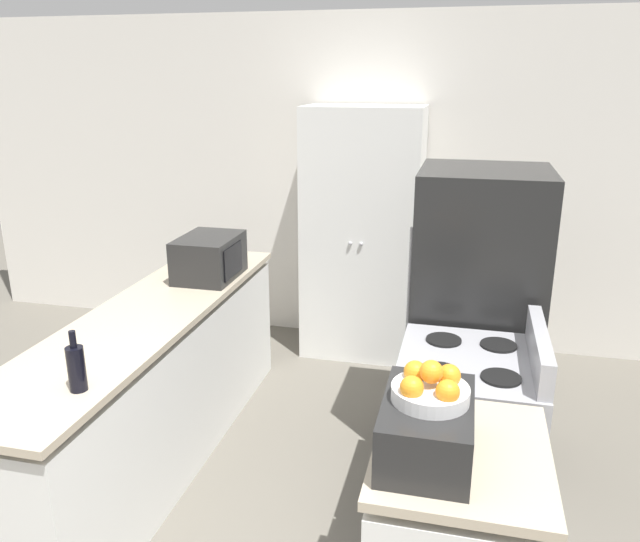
{
  "coord_description": "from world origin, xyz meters",
  "views": [
    {
      "loc": [
        0.81,
        -1.46,
        2.15
      ],
      "look_at": [
        0.0,
        1.89,
        1.05
      ],
      "focal_mm": 35.0,
      "sensor_mm": 36.0,
      "label": 1
    }
  ],
  "objects_px": {
    "stove": "(464,444)",
    "toaster_oven": "(426,428)",
    "pantry_cabinet": "(362,234)",
    "wine_bottle": "(76,367)",
    "refrigerator": "(475,316)",
    "microwave": "(209,257)",
    "fruit_bowl": "(430,388)"
  },
  "relations": [
    {
      "from": "wine_bottle",
      "to": "toaster_oven",
      "type": "relative_size",
      "value": 0.57
    },
    {
      "from": "stove",
      "to": "toaster_oven",
      "type": "bearing_deg",
      "value": -100.16
    },
    {
      "from": "toaster_oven",
      "to": "fruit_bowl",
      "type": "distance_m",
      "value": 0.15
    },
    {
      "from": "wine_bottle",
      "to": "toaster_oven",
      "type": "height_order",
      "value": "wine_bottle"
    },
    {
      "from": "stove",
      "to": "toaster_oven",
      "type": "distance_m",
      "value": 0.98
    },
    {
      "from": "refrigerator",
      "to": "toaster_oven",
      "type": "bearing_deg",
      "value": -96.18
    },
    {
      "from": "pantry_cabinet",
      "to": "microwave",
      "type": "xyz_separation_m",
      "value": [
        -0.78,
        -1.12,
        0.08
      ]
    },
    {
      "from": "microwave",
      "to": "stove",
      "type": "bearing_deg",
      "value": -27.01
    },
    {
      "from": "pantry_cabinet",
      "to": "fruit_bowl",
      "type": "height_order",
      "value": "pantry_cabinet"
    },
    {
      "from": "refrigerator",
      "to": "wine_bottle",
      "type": "xyz_separation_m",
      "value": [
        -1.58,
        -1.42,
        0.18
      ]
    },
    {
      "from": "refrigerator",
      "to": "microwave",
      "type": "distance_m",
      "value": 1.66
    },
    {
      "from": "stove",
      "to": "refrigerator",
      "type": "distance_m",
      "value": 0.83
    },
    {
      "from": "toaster_oven",
      "to": "stove",
      "type": "bearing_deg",
      "value": 79.84
    },
    {
      "from": "toaster_oven",
      "to": "fruit_bowl",
      "type": "bearing_deg",
      "value": 38.99
    },
    {
      "from": "wine_bottle",
      "to": "microwave",
      "type": "bearing_deg",
      "value": 92.45
    },
    {
      "from": "refrigerator",
      "to": "toaster_oven",
      "type": "height_order",
      "value": "refrigerator"
    },
    {
      "from": "microwave",
      "to": "toaster_oven",
      "type": "height_order",
      "value": "microwave"
    },
    {
      "from": "pantry_cabinet",
      "to": "wine_bottle",
      "type": "relative_size",
      "value": 7.38
    },
    {
      "from": "microwave",
      "to": "fruit_bowl",
      "type": "xyz_separation_m",
      "value": [
        1.48,
        -1.62,
        0.12
      ]
    },
    {
      "from": "microwave",
      "to": "wine_bottle",
      "type": "bearing_deg",
      "value": -87.55
    },
    {
      "from": "toaster_oven",
      "to": "fruit_bowl",
      "type": "xyz_separation_m",
      "value": [
        0.01,
        0.0,
        0.15
      ]
    },
    {
      "from": "pantry_cabinet",
      "to": "toaster_oven",
      "type": "distance_m",
      "value": 2.83
    },
    {
      "from": "wine_bottle",
      "to": "fruit_bowl",
      "type": "xyz_separation_m",
      "value": [
        1.42,
        -0.12,
        0.15
      ]
    },
    {
      "from": "pantry_cabinet",
      "to": "toaster_oven",
      "type": "height_order",
      "value": "pantry_cabinet"
    },
    {
      "from": "pantry_cabinet",
      "to": "refrigerator",
      "type": "height_order",
      "value": "pantry_cabinet"
    },
    {
      "from": "refrigerator",
      "to": "microwave",
      "type": "bearing_deg",
      "value": 177.24
    },
    {
      "from": "pantry_cabinet",
      "to": "stove",
      "type": "xyz_separation_m",
      "value": [
        0.84,
        -1.95,
        -0.5
      ]
    },
    {
      "from": "pantry_cabinet",
      "to": "fruit_bowl",
      "type": "relative_size",
      "value": 7.46
    },
    {
      "from": "microwave",
      "to": "wine_bottle",
      "type": "distance_m",
      "value": 1.5
    },
    {
      "from": "pantry_cabinet",
      "to": "wine_bottle",
      "type": "height_order",
      "value": "pantry_cabinet"
    },
    {
      "from": "refrigerator",
      "to": "toaster_oven",
      "type": "distance_m",
      "value": 1.56
    },
    {
      "from": "refrigerator",
      "to": "wine_bottle",
      "type": "distance_m",
      "value": 2.13
    }
  ]
}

